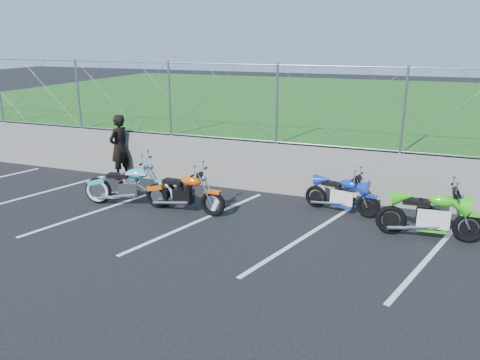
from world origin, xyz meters
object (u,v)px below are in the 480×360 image
(cruiser_turquoise, at_px, (131,187))
(person_standing, at_px, (119,147))
(sportbike_green, at_px, (431,217))
(sportbike_blue, at_px, (343,196))
(naked_orange, at_px, (185,194))

(cruiser_turquoise, xyz_separation_m, person_standing, (-1.52, 1.81, 0.47))
(sportbike_green, bearing_deg, sportbike_blue, 152.14)
(sportbike_blue, height_order, person_standing, person_standing)
(naked_orange, bearing_deg, cruiser_turquoise, -177.92)
(sportbike_green, bearing_deg, person_standing, 166.68)
(cruiser_turquoise, relative_size, person_standing, 1.22)
(cruiser_turquoise, bearing_deg, sportbike_blue, 1.78)
(sportbike_blue, bearing_deg, person_standing, -172.80)
(cruiser_turquoise, height_order, sportbike_green, cruiser_turquoise)
(sportbike_green, height_order, sportbike_blue, sportbike_green)
(sportbike_blue, distance_m, person_standing, 6.41)
(person_standing, bearing_deg, naked_orange, 67.37)
(cruiser_turquoise, distance_m, sportbike_green, 6.73)
(naked_orange, xyz_separation_m, sportbike_blue, (3.41, 1.23, -0.04))
(sportbike_green, relative_size, sportbike_blue, 1.17)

